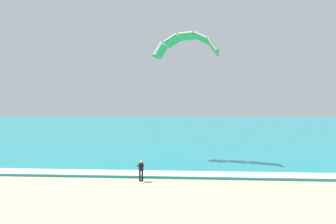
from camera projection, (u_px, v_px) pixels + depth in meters
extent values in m
cube|color=teal|center=(185.00, 126.00, 84.95)|extent=(200.00, 120.00, 0.20)
cube|color=white|center=(175.00, 174.00, 26.11)|extent=(200.00, 2.00, 0.04)
ellipsoid|color=white|center=(141.00, 181.00, 24.32)|extent=(0.93, 1.46, 0.05)
cube|color=black|center=(142.00, 180.00, 24.55)|extent=(0.17, 0.12, 0.04)
cube|color=black|center=(141.00, 181.00, 24.09)|extent=(0.17, 0.12, 0.04)
cylinder|color=black|center=(140.00, 176.00, 24.28)|extent=(0.14, 0.14, 0.84)
cylinder|color=black|center=(142.00, 176.00, 24.34)|extent=(0.14, 0.14, 0.84)
cube|color=black|center=(141.00, 167.00, 24.29)|extent=(0.39, 0.31, 0.60)
sphere|color=beige|center=(141.00, 161.00, 24.28)|extent=(0.22, 0.22, 0.22)
cylinder|color=black|center=(138.00, 166.00, 24.38)|extent=(0.27, 0.50, 0.22)
cylinder|color=black|center=(143.00, 166.00, 24.49)|extent=(0.27, 0.50, 0.22)
cylinder|color=black|center=(140.00, 165.00, 24.65)|extent=(0.52, 0.24, 0.04)
cube|color=#3F3F42|center=(141.00, 169.00, 24.41)|extent=(0.14, 0.12, 0.10)
cube|color=green|center=(214.00, 47.00, 31.79)|extent=(1.16, 1.64, 1.70)
cube|color=white|center=(212.00, 44.00, 31.29)|extent=(0.98, 0.52, 1.39)
cube|color=green|center=(202.00, 38.00, 32.64)|extent=(1.72, 1.78, 1.31)
cube|color=white|center=(201.00, 35.00, 32.13)|extent=(1.41, 0.69, 0.90)
cube|color=green|center=(187.00, 36.00, 33.44)|extent=(1.99, 1.81, 0.63)
cube|color=white|center=(186.00, 33.00, 32.93)|extent=(1.55, 0.76, 0.21)
cube|color=green|center=(172.00, 41.00, 34.02)|extent=(2.04, 1.71, 1.31)
cube|color=white|center=(170.00, 38.00, 33.51)|extent=(1.44, 0.71, 0.90)
cube|color=green|center=(160.00, 51.00, 34.24)|extent=(1.77, 1.51, 1.70)
cube|color=white|center=(158.00, 48.00, 33.74)|extent=(1.05, 0.56, 1.39)
cylinder|color=#B2B2B7|center=(183.00, 99.00, 28.21)|extent=(6.09, 7.91, 10.62)
cylinder|color=#B2B2B7|center=(153.00, 99.00, 29.44)|extent=(0.38, 9.96, 10.62)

